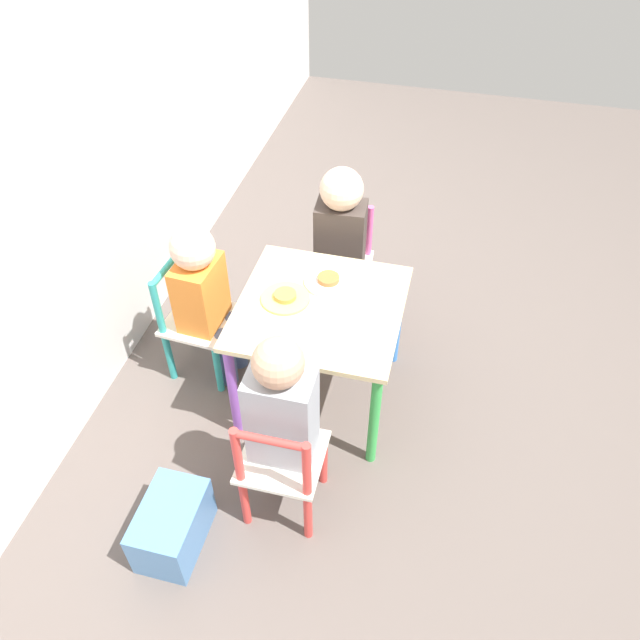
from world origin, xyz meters
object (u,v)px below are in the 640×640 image
at_px(chair_teal, 196,321).
at_px(storage_bin, 172,526).
at_px(kids_table, 320,320).
at_px(child_back, 204,291).
at_px(plate_back, 285,298).
at_px(chair_pink, 341,266).
at_px(plate_right, 328,281).
at_px(child_right, 340,236).
at_px(child_left, 284,413).
at_px(chair_red, 282,465).

relative_size(chair_teal, storage_bin, 1.86).
height_order(kids_table, child_back, child_back).
bearing_deg(child_back, kids_table, -90.00).
relative_size(chair_teal, child_back, 0.72).
distance_m(kids_table, plate_back, 0.15).
distance_m(chair_pink, storage_bin, 1.27).
relative_size(kids_table, plate_right, 3.26).
height_order(kids_table, child_right, child_right).
distance_m(kids_table, plate_right, 0.15).
distance_m(plate_back, plate_right, 0.18).
bearing_deg(plate_back, chair_teal, 84.64).
bearing_deg(plate_right, plate_back, 135.00).
bearing_deg(storage_bin, plate_back, -13.88).
distance_m(kids_table, child_right, 0.46).
bearing_deg(plate_back, chair_pink, -10.06).
distance_m(chair_pink, plate_right, 0.46).
bearing_deg(kids_table, child_right, 3.89).
bearing_deg(kids_table, chair_pink, 3.89).
bearing_deg(child_left, child_back, -47.29).
xyz_separation_m(chair_teal, chair_red, (-0.55, -0.52, 0.00)).
xyz_separation_m(chair_pink, storage_bin, (-1.24, 0.27, -0.15)).
xyz_separation_m(child_right, storage_bin, (-1.18, 0.27, -0.35)).
height_order(chair_teal, storage_bin, chair_teal).
relative_size(kids_table, storage_bin, 2.11).
relative_size(child_left, plate_back, 4.36).
xyz_separation_m(child_right, plate_back, (-0.45, 0.10, 0.04)).
bearing_deg(kids_table, plate_back, 90.00).
xyz_separation_m(chair_red, plate_back, (0.52, 0.13, 0.24)).
xyz_separation_m(chair_pink, child_back, (-0.48, 0.42, 0.17)).
height_order(child_right, plate_right, child_right).
bearing_deg(chair_red, storage_bin, 33.52).
xyz_separation_m(child_back, storage_bin, (-0.75, -0.15, -0.32)).
bearing_deg(storage_bin, child_right, -13.09).
bearing_deg(chair_red, child_back, -50.58).
distance_m(child_back, plate_back, 0.33).
bearing_deg(plate_right, storage_bin, 160.25).
bearing_deg(chair_red, child_left, -90.00).
relative_size(child_back, plate_right, 3.96).
bearing_deg(child_left, chair_red, 90.00).
height_order(chair_teal, child_left, child_left).
height_order(child_left, plate_right, child_left).
bearing_deg(child_back, chair_pink, -36.87).
distance_m(chair_red, child_back, 0.73).
bearing_deg(child_right, chair_red, -91.85).
height_order(chair_pink, child_right, child_right).
distance_m(chair_teal, child_right, 0.67).
xyz_separation_m(chair_pink, plate_back, (-0.51, 0.09, 0.24)).
distance_m(child_left, plate_right, 0.58).
distance_m(child_left, storage_bin, 0.53).
distance_m(chair_teal, plate_right, 0.57).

